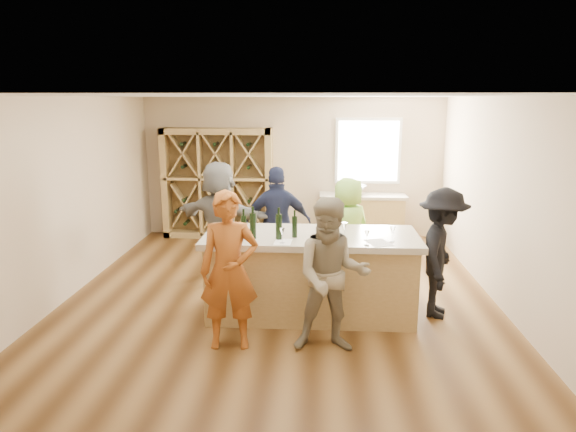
# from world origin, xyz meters

# --- Properties ---
(floor) EXTENTS (6.00, 7.00, 0.10)m
(floor) POSITION_xyz_m (0.00, 0.00, -0.05)
(floor) COLOR brown
(floor) RESTS_ON ground
(ceiling) EXTENTS (6.00, 7.00, 0.10)m
(ceiling) POSITION_xyz_m (0.00, 0.00, 2.85)
(ceiling) COLOR white
(ceiling) RESTS_ON ground
(wall_back) EXTENTS (6.00, 0.10, 2.80)m
(wall_back) POSITION_xyz_m (0.00, 3.55, 1.40)
(wall_back) COLOR #C8B091
(wall_back) RESTS_ON ground
(wall_front) EXTENTS (6.00, 0.10, 2.80)m
(wall_front) POSITION_xyz_m (0.00, -3.55, 1.40)
(wall_front) COLOR #C8B091
(wall_front) RESTS_ON ground
(wall_left) EXTENTS (0.10, 7.00, 2.80)m
(wall_left) POSITION_xyz_m (-3.05, 0.00, 1.40)
(wall_left) COLOR #C8B091
(wall_left) RESTS_ON ground
(wall_right) EXTENTS (0.10, 7.00, 2.80)m
(wall_right) POSITION_xyz_m (3.05, 0.00, 1.40)
(wall_right) COLOR #C8B091
(wall_right) RESTS_ON ground
(window_frame) EXTENTS (1.30, 0.06, 1.30)m
(window_frame) POSITION_xyz_m (1.50, 3.47, 1.75)
(window_frame) COLOR white
(window_frame) RESTS_ON wall_back
(window_pane) EXTENTS (1.18, 0.01, 1.18)m
(window_pane) POSITION_xyz_m (1.50, 3.44, 1.75)
(window_pane) COLOR white
(window_pane) RESTS_ON wall_back
(wine_rack) EXTENTS (2.20, 0.45, 2.20)m
(wine_rack) POSITION_xyz_m (-1.50, 3.27, 1.10)
(wine_rack) COLOR #A7874F
(wine_rack) RESTS_ON floor
(back_counter_base) EXTENTS (1.60, 0.58, 0.86)m
(back_counter_base) POSITION_xyz_m (1.40, 3.20, 0.43)
(back_counter_base) COLOR #A7874F
(back_counter_base) RESTS_ON floor
(back_counter_top) EXTENTS (1.70, 0.62, 0.06)m
(back_counter_top) POSITION_xyz_m (1.40, 3.20, 0.89)
(back_counter_top) COLOR #B4A993
(back_counter_top) RESTS_ON back_counter_base
(sink) EXTENTS (0.54, 0.54, 0.19)m
(sink) POSITION_xyz_m (1.20, 3.20, 1.01)
(sink) COLOR silver
(sink) RESTS_ON back_counter_top
(faucet) EXTENTS (0.02, 0.02, 0.30)m
(faucet) POSITION_xyz_m (1.20, 3.38, 1.07)
(faucet) COLOR silver
(faucet) RESTS_ON back_counter_top
(tasting_counter_base) EXTENTS (2.60, 1.00, 1.00)m
(tasting_counter_base) POSITION_xyz_m (0.44, -0.52, 0.50)
(tasting_counter_base) COLOR #A7874F
(tasting_counter_base) RESTS_ON floor
(tasting_counter_top) EXTENTS (2.72, 1.12, 0.08)m
(tasting_counter_top) POSITION_xyz_m (0.44, -0.52, 1.04)
(tasting_counter_top) COLOR #B4A993
(tasting_counter_top) RESTS_ON tasting_counter_base
(wine_bottle_a) EXTENTS (0.08, 0.08, 0.28)m
(wine_bottle_a) POSITION_xyz_m (-0.39, -0.71, 1.22)
(wine_bottle_a) COLOR black
(wine_bottle_a) RESTS_ON tasting_counter_top
(wine_bottle_b) EXTENTS (0.09, 0.09, 0.32)m
(wine_bottle_b) POSITION_xyz_m (-0.28, -0.76, 1.24)
(wine_bottle_b) COLOR black
(wine_bottle_b) RESTS_ON tasting_counter_top
(wine_bottle_d) EXTENTS (0.10, 0.10, 0.32)m
(wine_bottle_d) POSITION_xyz_m (0.05, -0.78, 1.24)
(wine_bottle_d) COLOR black
(wine_bottle_d) RESTS_ON tasting_counter_top
(wine_bottle_e) EXTENTS (0.07, 0.07, 0.27)m
(wine_bottle_e) POSITION_xyz_m (0.23, -0.67, 1.21)
(wine_bottle_e) COLOR black
(wine_bottle_e) RESTS_ON tasting_counter_top
(wine_glass_a) EXTENTS (0.07, 0.07, 0.18)m
(wine_glass_a) POSITION_xyz_m (0.10, -0.95, 1.17)
(wine_glass_a) COLOR white
(wine_glass_a) RESTS_ON tasting_counter_top
(wine_glass_c) EXTENTS (0.08, 0.08, 0.17)m
(wine_glass_c) POSITION_xyz_m (1.10, -0.99, 1.17)
(wine_glass_c) COLOR white
(wine_glass_c) RESTS_ON tasting_counter_top
(wine_glass_d) EXTENTS (0.09, 0.09, 0.20)m
(wine_glass_d) POSITION_xyz_m (0.85, -0.65, 1.18)
(wine_glass_d) COLOR white
(wine_glass_d) RESTS_ON tasting_counter_top
(wine_glass_e) EXTENTS (0.09, 0.09, 0.19)m
(wine_glass_e) POSITION_xyz_m (1.42, -0.82, 1.17)
(wine_glass_e) COLOR white
(wine_glass_e) RESTS_ON tasting_counter_top
(tasting_menu_a) EXTENTS (0.22, 0.29, 0.00)m
(tasting_menu_a) POSITION_xyz_m (0.11, -0.90, 1.08)
(tasting_menu_a) COLOR white
(tasting_menu_a) RESTS_ON tasting_counter_top
(tasting_menu_b) EXTENTS (0.27, 0.32, 0.00)m
(tasting_menu_b) POSITION_xyz_m (0.63, -0.91, 1.08)
(tasting_menu_b) COLOR white
(tasting_menu_b) RESTS_ON tasting_counter_top
(tasting_menu_c) EXTENTS (0.34, 0.40, 0.00)m
(tasting_menu_c) POSITION_xyz_m (1.25, -0.86, 1.08)
(tasting_menu_c) COLOR white
(tasting_menu_c) RESTS_ON tasting_counter_top
(person_near_left) EXTENTS (0.71, 0.55, 1.80)m
(person_near_left) POSITION_xyz_m (-0.45, -1.47, 0.90)
(person_near_left) COLOR #994C19
(person_near_left) RESTS_ON floor
(person_near_right) EXTENTS (0.87, 0.50, 1.74)m
(person_near_right) POSITION_xyz_m (0.68, -1.49, 0.87)
(person_near_right) COLOR gray
(person_near_right) RESTS_ON floor
(person_server) EXTENTS (0.80, 1.19, 1.68)m
(person_server) POSITION_xyz_m (2.10, -0.46, 0.84)
(person_server) COLOR black
(person_server) RESTS_ON floor
(person_far_mid) EXTENTS (1.10, 0.66, 1.77)m
(person_far_mid) POSITION_xyz_m (-0.09, 0.79, 0.89)
(person_far_mid) COLOR #191E38
(person_far_mid) RESTS_ON floor
(person_far_right) EXTENTS (0.94, 0.84, 1.61)m
(person_far_right) POSITION_xyz_m (0.98, 0.85, 0.80)
(person_far_right) COLOR #8CC64C
(person_far_right) RESTS_ON floor
(person_far_left) EXTENTS (1.81, 1.18, 1.84)m
(person_far_left) POSITION_xyz_m (-1.01, 0.87, 0.92)
(person_far_left) COLOR slate
(person_far_left) RESTS_ON floor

